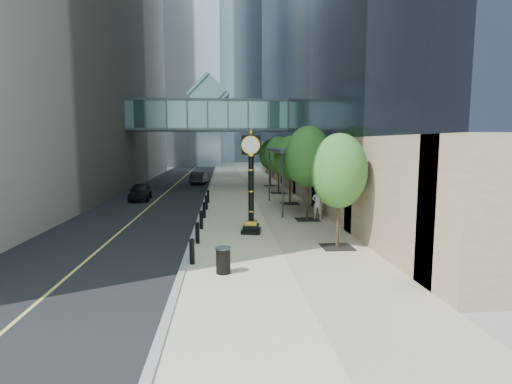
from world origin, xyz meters
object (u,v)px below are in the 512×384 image
car_near (140,192)px  car_far (199,178)px  trash_bin (223,261)px  pedestrian (318,204)px  street_clock (251,189)px

car_near → car_far: size_ratio=0.94×
trash_bin → pedestrian: bearing=59.8°
pedestrian → car_far: bearing=-53.2°
trash_bin → pedestrian: pedestrian is taller
car_near → trash_bin: bearing=-74.9°
pedestrian → car_far: 24.05m
street_clock → car_near: (-8.34, 13.13, -1.63)m
street_clock → trash_bin: (-1.44, -6.38, -1.83)m
car_near → car_far: 13.50m
trash_bin → car_far: bearing=94.9°
street_clock → pedestrian: street_clock is taller
trash_bin → car_far: (-2.79, 32.37, 0.22)m
pedestrian → car_far: (-8.56, 22.48, -0.29)m
pedestrian → car_near: size_ratio=0.47×
car_near → car_far: bearing=67.9°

